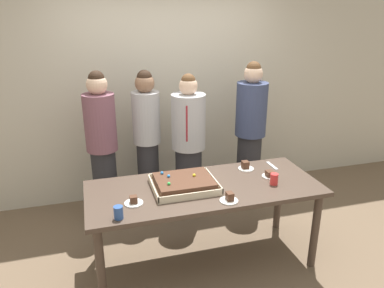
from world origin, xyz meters
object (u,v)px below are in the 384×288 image
(plated_slice_near_right, at_px, (134,201))
(drink_cup_nearest, at_px, (274,179))
(plated_slice_near_left, at_px, (229,198))
(person_striped_tie_right, at_px, (102,146))
(party_table, at_px, (204,196))
(sheet_cake, at_px, (184,183))
(plated_slice_far_left, at_px, (246,166))
(plated_slice_far_right, at_px, (270,175))
(person_far_right_suit, at_px, (147,140))
(person_green_shirt_behind, at_px, (250,133))
(drink_cup_middle, at_px, (118,213))
(cake_server_utensil, at_px, (272,166))
(person_serving_front, at_px, (189,146))

(plated_slice_near_right, relative_size, drink_cup_nearest, 1.50)
(plated_slice_near_left, height_order, person_striped_tie_right, person_striped_tie_right)
(party_table, bearing_deg, sheet_cake, 170.74)
(plated_slice_far_left, height_order, plated_slice_far_right, plated_slice_far_left)
(plated_slice_far_left, xyz_separation_m, person_far_right_suit, (-0.81, 0.83, 0.07))
(person_far_right_suit, bearing_deg, person_green_shirt_behind, 77.16)
(plated_slice_near_left, distance_m, drink_cup_nearest, 0.52)
(plated_slice_far_right, distance_m, person_far_right_suit, 1.43)
(plated_slice_near_left, bearing_deg, drink_cup_nearest, 19.67)
(drink_cup_middle, relative_size, cake_server_utensil, 0.50)
(drink_cup_middle, height_order, person_striped_tie_right, person_striped_tie_right)
(plated_slice_far_left, bearing_deg, cake_server_utensil, -1.65)
(plated_slice_near_right, relative_size, plated_slice_far_right, 1.00)
(plated_slice_far_left, bearing_deg, drink_cup_nearest, -74.67)
(plated_slice_far_right, bearing_deg, drink_cup_middle, -166.40)
(cake_server_utensil, relative_size, person_striped_tie_right, 0.12)
(person_striped_tie_right, bearing_deg, drink_cup_nearest, 18.41)
(plated_slice_near_left, bearing_deg, cake_server_utensil, 39.09)
(sheet_cake, height_order, person_green_shirt_behind, person_green_shirt_behind)
(sheet_cake, xyz_separation_m, person_far_right_suit, (-0.14, 1.05, 0.05))
(plated_slice_near_right, bearing_deg, sheet_cake, 19.39)
(plated_slice_near_right, relative_size, plated_slice_far_left, 1.00)
(plated_slice_far_left, height_order, cake_server_utensil, plated_slice_far_left)
(plated_slice_far_left, height_order, person_striped_tie_right, person_striped_tie_right)
(party_table, bearing_deg, plated_slice_far_left, 26.48)
(plated_slice_near_left, relative_size, person_green_shirt_behind, 0.09)
(plated_slice_near_left, height_order, plated_slice_far_right, plated_slice_near_left)
(plated_slice_far_left, relative_size, cake_server_utensil, 0.75)
(cake_server_utensil, bearing_deg, plated_slice_far_left, 178.35)
(party_table, relative_size, person_far_right_suit, 1.24)
(plated_slice_far_right, height_order, cake_server_utensil, plated_slice_far_right)
(person_green_shirt_behind, bearing_deg, plated_slice_far_left, 20.71)
(plated_slice_near_left, distance_m, cake_server_utensil, 0.86)
(plated_slice_far_left, xyz_separation_m, drink_cup_middle, (-1.27, -0.57, 0.02))
(sheet_cake, bearing_deg, drink_cup_middle, -149.37)
(plated_slice_far_left, xyz_separation_m, drink_cup_nearest, (0.10, -0.38, 0.02))
(sheet_cake, xyz_separation_m, person_green_shirt_behind, (1.05, 0.94, 0.06))
(party_table, relative_size, person_striped_tie_right, 1.22)
(plated_slice_far_right, bearing_deg, party_table, -178.34)
(person_serving_front, bearing_deg, plated_slice_far_left, 48.84)
(party_table, xyz_separation_m, person_far_right_suit, (-0.32, 1.08, 0.18))
(party_table, distance_m, plated_slice_far_right, 0.65)
(plated_slice_near_left, relative_size, plated_slice_far_right, 1.00)
(plated_slice_far_right, bearing_deg, person_striped_tie_right, 145.40)
(drink_cup_middle, height_order, person_far_right_suit, person_far_right_suit)
(cake_server_utensil, distance_m, person_striped_tie_right, 1.77)
(plated_slice_far_right, height_order, drink_cup_middle, drink_cup_middle)
(party_table, height_order, person_striped_tie_right, person_striped_tie_right)
(plated_slice_near_right, height_order, drink_cup_middle, drink_cup_middle)
(plated_slice_near_left, height_order, person_serving_front, person_serving_front)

